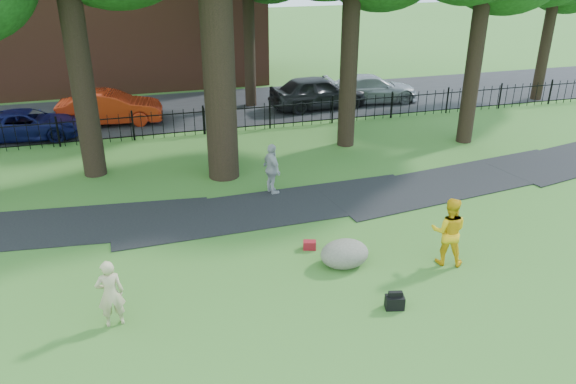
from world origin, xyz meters
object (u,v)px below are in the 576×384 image
object	(u,v)px
woman	(110,294)
boulder	(345,252)
man	(449,231)
red_sedan	(110,108)

from	to	relation	value
woman	boulder	distance (m)	5.95
man	boulder	size ratio (longest dim) A/B	1.44
woman	man	world-z (taller)	man
man	red_sedan	xyz separation A→B (m)	(-8.54, 15.24, -0.17)
boulder	red_sedan	size ratio (longest dim) A/B	0.28
woman	red_sedan	xyz separation A→B (m)	(-0.06, 15.56, -0.05)
boulder	red_sedan	world-z (taller)	red_sedan
man	red_sedan	size ratio (longest dim) A/B	0.40
boulder	man	bearing A→B (deg)	-13.63
woman	boulder	bearing A→B (deg)	-177.39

